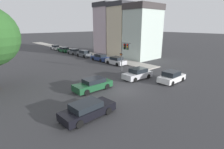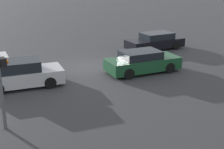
{
  "view_description": "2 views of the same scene",
  "coord_description": "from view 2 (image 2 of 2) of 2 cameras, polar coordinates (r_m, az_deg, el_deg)",
  "views": [
    {
      "loc": [
        -13.58,
        -13.55,
        7.42
      ],
      "look_at": [
        0.33,
        2.44,
        1.32
      ],
      "focal_mm": 28.0,
      "sensor_mm": 36.0,
      "label": 1
    },
    {
      "loc": [
        6.83,
        18.67,
        6.05
      ],
      "look_at": [
        0.94,
        5.67,
        1.3
      ],
      "focal_mm": 50.0,
      "sensor_mm": 36.0,
      "label": 2
    }
  ],
  "objects": [
    {
      "name": "ground_plane",
      "position": [
        20.78,
        -4.1,
        1.43
      ],
      "size": [
        300.0,
        300.0,
        0.0
      ],
      "primitive_type": "plane",
      "color": "#333335"
    },
    {
      "name": "crossing_car_0",
      "position": [
        19.53,
        5.57,
        2.31
      ],
      "size": [
        4.61,
        1.97,
        1.38
      ],
      "rotation": [
        0.0,
        0.0,
        3.14
      ],
      "color": "#194728",
      "rests_on": "ground_plane"
    },
    {
      "name": "crossing_car_1",
      "position": [
        25.54,
        7.91,
        6.01
      ],
      "size": [
        4.79,
        2.15,
        1.34
      ],
      "rotation": [
        0.0,
        0.0,
        0.05
      ],
      "color": "black",
      "rests_on": "ground_plane"
    },
    {
      "name": "crossing_car_2",
      "position": [
        17.7,
        -16.22,
        0.06
      ],
      "size": [
        4.42,
        2.14,
        1.49
      ],
      "rotation": [
        0.0,
        0.0,
        3.09
      ],
      "color": "#B7B7BC",
      "rests_on": "ground_plane"
    }
  ]
}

